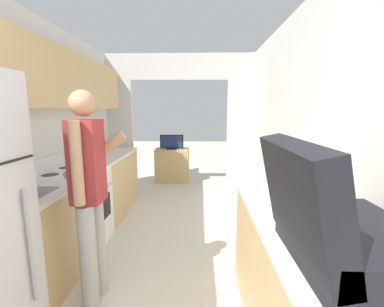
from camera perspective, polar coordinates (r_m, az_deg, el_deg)
wall_left at (r=2.82m, az=-34.33°, el=6.68°), size 0.38×6.66×2.50m
wall_right at (r=2.18m, az=28.18°, el=1.18°), size 0.06×6.66×2.50m
wall_far_with_doorway at (r=4.71m, az=-2.82°, el=8.73°), size 3.03×0.06×2.50m
counter_left at (r=3.52m, az=-21.85°, el=-8.97°), size 0.62×2.83×0.88m
counter_right at (r=1.87m, az=24.17°, el=-26.87°), size 0.62×1.71×0.88m
range_oven at (r=3.15m, az=-24.85°, el=-11.27°), size 0.66×0.75×1.02m
person at (r=2.13m, az=-21.94°, el=-8.26°), size 0.53×0.38×1.67m
suitcase at (r=1.25m, az=29.08°, el=-14.31°), size 0.56×0.66×0.53m
book_stack at (r=1.75m, az=24.78°, el=-11.50°), size 0.27×0.32×0.08m
tv_cabinet at (r=5.55m, az=-4.41°, el=-2.55°), size 0.70×0.42×0.71m
television at (r=5.42m, az=-4.53°, el=2.54°), size 0.49×0.16×0.30m
knife at (r=3.52m, az=-21.73°, el=-1.43°), size 0.04×0.31×0.02m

